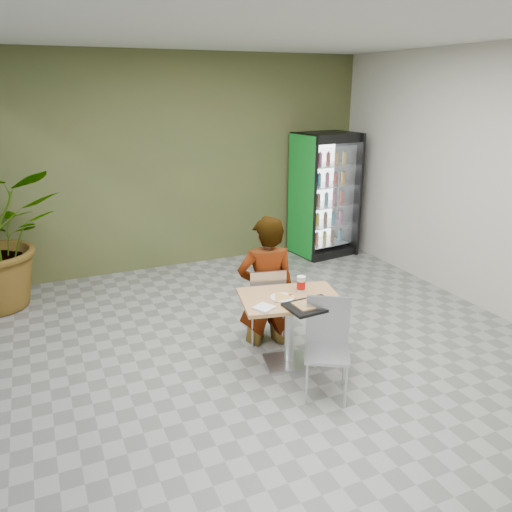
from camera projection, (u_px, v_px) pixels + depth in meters
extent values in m
plane|color=gray|center=(284.00, 370.00, 5.01)|extent=(7.00, 7.00, 0.00)
cube|color=#BB7E50|center=(290.00, 299.00, 4.89)|extent=(1.08, 0.86, 0.04)
cylinder|color=#B8BBBD|center=(289.00, 333.00, 5.01)|extent=(0.10, 0.10, 0.71)
cube|color=#B8BBBD|center=(289.00, 362.00, 5.12)|extent=(0.55, 0.48, 0.04)
cube|color=#B8BBBD|center=(264.00, 305.00, 5.52)|extent=(0.46, 0.46, 0.03)
cube|color=#B8BBBD|center=(268.00, 292.00, 5.27)|extent=(0.38, 0.11, 0.46)
cylinder|color=#B8BBBD|center=(275.00, 314.00, 5.77)|extent=(0.02, 0.02, 0.41)
cylinder|color=#B8BBBD|center=(247.00, 316.00, 5.71)|extent=(0.02, 0.02, 0.41)
cylinder|color=#B8BBBD|center=(282.00, 327.00, 5.46)|extent=(0.02, 0.02, 0.41)
cylinder|color=#B8BBBD|center=(253.00, 330.00, 5.40)|extent=(0.02, 0.02, 0.41)
cube|color=#B8BBBD|center=(327.00, 354.00, 4.48)|extent=(0.55, 0.55, 0.03)
cube|color=#B8BBBD|center=(328.00, 320.00, 4.58)|extent=(0.36, 0.23, 0.48)
cylinder|color=#B8BBBD|center=(307.00, 383.00, 4.41)|extent=(0.02, 0.02, 0.43)
cylinder|color=#B8BBBD|center=(346.00, 386.00, 4.37)|extent=(0.02, 0.02, 0.43)
cylinder|color=#B8BBBD|center=(307.00, 363.00, 4.73)|extent=(0.02, 0.02, 0.43)
cylinder|color=#B8BBBD|center=(344.00, 366.00, 4.69)|extent=(0.02, 0.02, 0.43)
imported|color=black|center=(266.00, 293.00, 5.42)|extent=(0.72, 0.54, 1.74)
cylinder|color=white|center=(282.00, 298.00, 4.85)|extent=(0.24, 0.24, 0.01)
cylinder|color=white|center=(301.00, 284.00, 4.98)|extent=(0.08, 0.08, 0.15)
cylinder|color=red|center=(301.00, 285.00, 4.99)|extent=(0.09, 0.09, 0.08)
cylinder|color=white|center=(301.00, 277.00, 4.96)|extent=(0.09, 0.09, 0.01)
cube|color=white|center=(264.00, 308.00, 4.61)|extent=(0.22, 0.22, 0.02)
cube|color=black|center=(311.00, 306.00, 4.64)|extent=(0.49, 0.37, 0.03)
cube|color=black|center=(325.00, 195.00, 8.23)|extent=(0.98, 0.81, 2.01)
cube|color=#17982C|center=(301.00, 197.00, 8.05)|extent=(0.10, 0.69, 1.97)
cube|color=white|center=(336.00, 198.00, 7.93)|extent=(0.72, 0.10, 1.61)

